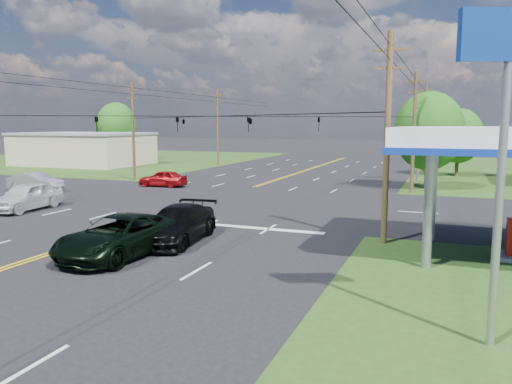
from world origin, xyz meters
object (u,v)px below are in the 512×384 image
at_px(pole_right_far, 425,126).
at_px(tree_far_l, 116,125).
at_px(pole_ne, 414,131).
at_px(pickup_dkgreen, 120,236).
at_px(pole_left_far, 218,126).
at_px(tree_right_a, 429,131).
at_px(pole_se, 387,136).
at_px(retail_nw, 84,150).
at_px(pole_nw, 133,130).
at_px(pickup_white, 26,196).
at_px(suv_black, 178,224).
at_px(polesign_se, 507,84).
at_px(tree_right_b, 458,136).
at_px(sedan_silver, 36,182).

distance_m(pole_right_far, tree_far_l, 45.18).
bearing_deg(pole_ne, pickup_dkgreen, -112.46).
relative_size(pole_left_far, tree_right_a, 1.22).
bearing_deg(pole_se, pole_left_far, 125.10).
bearing_deg(retail_nw, pole_nw, -37.41).
xyz_separation_m(pole_se, pole_ne, (0.00, 18.00, 0.00)).
xyz_separation_m(pole_se, pickup_white, (-22.40, 1.00, -4.03)).
height_order(tree_right_a, suv_black, tree_right_a).
distance_m(retail_nw, polesign_se, 62.39).
height_order(tree_right_b, pickup_white, tree_right_b).
distance_m(pole_left_far, suv_black, 43.72).
bearing_deg(pole_se, retail_nw, 144.21).
bearing_deg(tree_far_l, pole_nw, -50.44).
distance_m(tree_far_l, pickup_white, 46.14).
distance_m(pole_nw, pole_right_far, 32.20).
bearing_deg(tree_right_a, pole_ne, -108.43).
distance_m(pole_ne, tree_far_l, 50.54).
bearing_deg(pickup_white, tree_far_l, 116.09).
bearing_deg(pickup_dkgreen, tree_far_l, 130.24).
bearing_deg(tree_right_a, pole_nw, -173.66).
xyz_separation_m(retail_nw, sedan_silver, (14.43, -23.00, -1.23)).
relative_size(pole_nw, pickup_dkgreen, 1.56).
bearing_deg(pole_se, sedan_silver, 164.36).
bearing_deg(tree_far_l, retail_nw, -78.69).
bearing_deg(pole_se, tree_far_l, 137.66).
xyz_separation_m(pole_right_far, pickup_white, (-22.40, -36.00, -4.28)).
xyz_separation_m(retail_nw, tree_far_l, (-2.00, 10.00, 3.19)).
bearing_deg(pole_left_far, tree_far_l, 168.11).
relative_size(pole_left_far, pickup_dkgreen, 1.64).
distance_m(tree_right_b, polesign_se, 43.10).
distance_m(pole_right_far, tree_right_a, 16.03).
relative_size(tree_right_b, sedan_silver, 1.51).
relative_size(retail_nw, pole_nw, 1.68).
distance_m(retail_nw, tree_far_l, 10.69).
bearing_deg(pickup_dkgreen, pole_right_far, 80.64).
xyz_separation_m(pole_se, sedan_silver, (-28.57, 8.00, -4.14)).
xyz_separation_m(tree_right_b, polesign_se, (0.28, -43.04, 2.18)).
xyz_separation_m(pole_ne, tree_right_a, (1.00, 3.00, -0.05)).
relative_size(pole_left_far, pickup_white, 1.93).
bearing_deg(pickup_dkgreen, tree_right_a, 71.65).
bearing_deg(suv_black, polesign_se, -35.02).
xyz_separation_m(retail_nw, suv_black, (33.95, -34.07, -1.17)).
height_order(retail_nw, pole_right_far, pole_right_far).
bearing_deg(tree_right_b, pole_right_far, 131.19).
bearing_deg(sedan_silver, pickup_dkgreen, -129.79).
relative_size(pole_nw, suv_black, 1.66).
distance_m(pole_se, sedan_silver, 29.96).
height_order(pole_se, tree_right_a, pole_se).
distance_m(retail_nw, pickup_white, 36.41).
relative_size(pole_nw, tree_far_l, 1.09).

